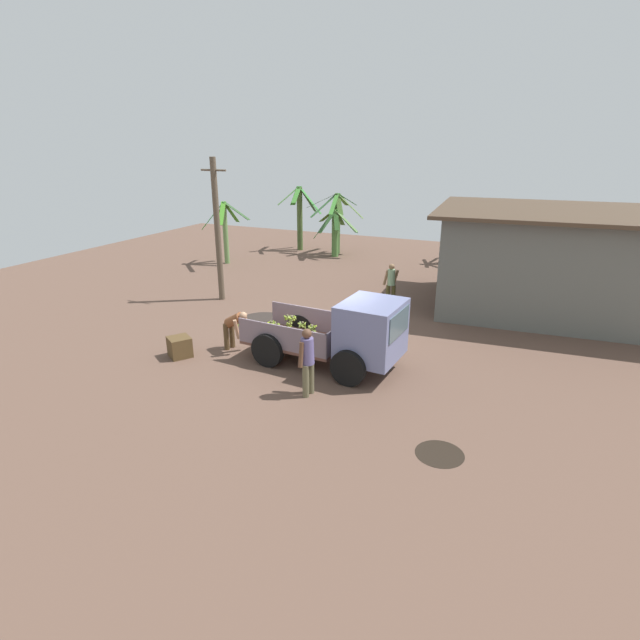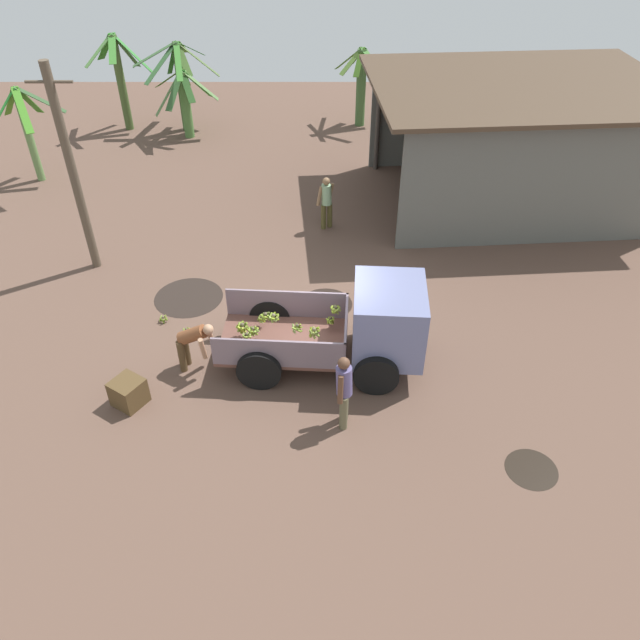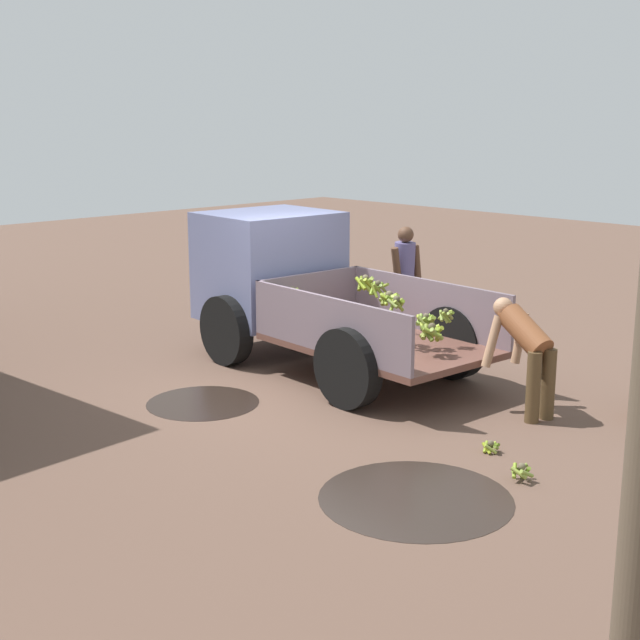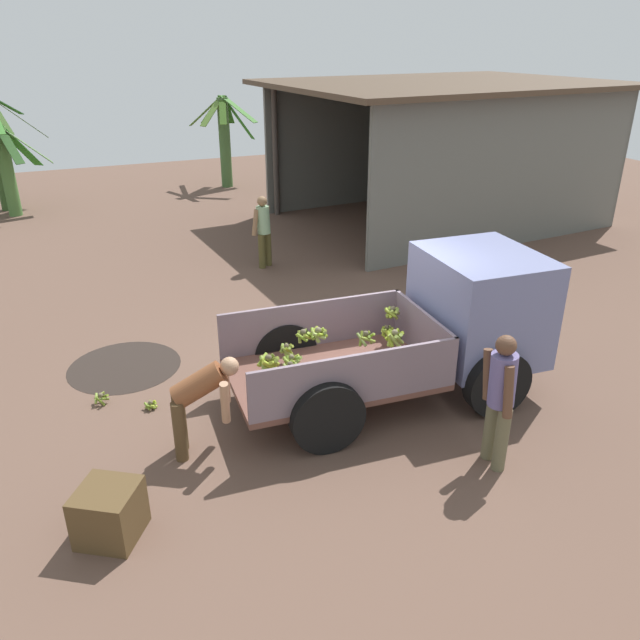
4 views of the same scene
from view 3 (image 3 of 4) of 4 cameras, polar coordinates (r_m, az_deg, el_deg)
The scene contains 9 objects.
ground at distance 10.76m, azimuth -1.14°, elevation -4.26°, with size 36.00×36.00×0.00m, color brown.
mud_patch_0 at distance 7.78m, azimuth 6.14°, elevation -11.27°, with size 1.67×1.67×0.01m, color #2B211C.
mud_patch_1 at distance 10.24m, azimuth -7.50°, elevation -5.27°, with size 1.28×1.28×0.01m, color black.
mud_patch_2 at distance 16.02m, azimuth -1.18°, elevation 1.51°, with size 0.94×0.94×0.01m, color black.
cargo_truck at distance 11.85m, azimuth -1.87°, elevation 2.37°, with size 4.32×2.19×1.92m.
person_foreground_visitor at distance 12.78m, azimuth 5.41°, elevation 2.69°, with size 0.35×0.60×1.66m.
person_worker_loading at distance 9.82m, azimuth 13.06°, elevation -1.75°, with size 0.83×0.62×1.24m.
banana_bunch_on_ground_0 at distance 8.23m, azimuth 12.76°, elevation -9.38°, with size 0.21×0.22×0.17m.
banana_bunch_on_ground_1 at distance 8.85m, azimuth 10.87°, elevation -7.94°, with size 0.18×0.18×0.12m.
Camera 3 is at (-7.51, 7.01, 3.19)m, focal length 50.00 mm.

